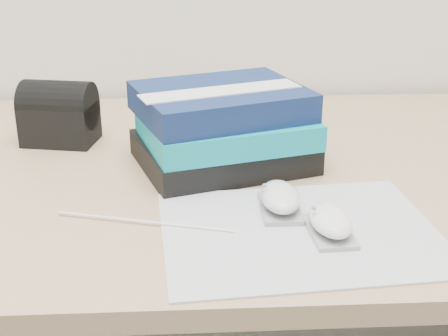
{
  "coord_description": "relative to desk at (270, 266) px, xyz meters",
  "views": [
    {
      "loc": [
        -0.14,
        0.64,
        1.11
      ],
      "look_at": [
        -0.1,
        1.47,
        0.77
      ],
      "focal_mm": 50.0,
      "sensor_mm": 36.0,
      "label": 1
    }
  ],
  "objects": [
    {
      "name": "book_stack",
      "position": [
        -0.09,
        -0.06,
        0.3
      ],
      "size": [
        0.31,
        0.28,
        0.13
      ],
      "color": "black",
      "rests_on": "desk"
    },
    {
      "name": "mousepad",
      "position": [
        -0.0,
        -0.3,
        0.24
      ],
      "size": [
        0.38,
        0.3,
        0.0
      ],
      "primitive_type": "cube",
      "rotation": [
        0.0,
        0.0,
        0.09
      ],
      "color": "#9F9EA7",
      "rests_on": "desk"
    },
    {
      "name": "desk",
      "position": [
        0.0,
        0.0,
        0.0
      ],
      "size": [
        1.6,
        0.8,
        0.73
      ],
      "color": "tan",
      "rests_on": "ground"
    },
    {
      "name": "mouse_front",
      "position": [
        0.03,
        -0.31,
        0.25
      ],
      "size": [
        0.06,
        0.1,
        0.04
      ],
      "color": "#9B9A9D",
      "rests_on": "mousepad"
    },
    {
      "name": "pouch",
      "position": [
        -0.37,
        0.06,
        0.29
      ],
      "size": [
        0.14,
        0.11,
        0.11
      ],
      "color": "black",
      "rests_on": "desk"
    },
    {
      "name": "mouse_rear",
      "position": [
        -0.02,
        -0.24,
        0.26
      ],
      "size": [
        0.05,
        0.1,
        0.04
      ],
      "color": "gray",
      "rests_on": "mousepad"
    },
    {
      "name": "usb_cable",
      "position": [
        -0.21,
        -0.27,
        0.24
      ],
      "size": [
        0.24,
        0.07,
        0.0
      ],
      "primitive_type": "cylinder",
      "rotation": [
        0.0,
        1.57,
        -0.28
      ],
      "color": "white",
      "rests_on": "mousepad"
    }
  ]
}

